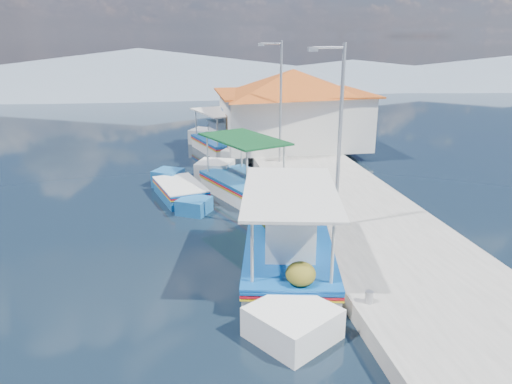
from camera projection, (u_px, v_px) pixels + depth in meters
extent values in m
plane|color=black|center=(205.00, 276.00, 14.18)|extent=(160.00, 160.00, 0.00)
cube|color=#B0ACA5|center=(334.00, 195.00, 20.67)|extent=(5.00, 44.00, 0.50)
cylinder|color=#A5A8AD|center=(369.00, 297.00, 11.76)|extent=(0.20, 0.20, 0.30)
cylinder|color=#A5A8AD|center=(313.00, 223.00, 16.46)|extent=(0.20, 0.20, 0.30)
cylinder|color=#A5A8AD|center=(276.00, 175.00, 22.09)|extent=(0.20, 0.20, 0.30)
cylinder|color=#A5A8AD|center=(255.00, 147.00, 27.73)|extent=(0.20, 0.20, 0.30)
cube|color=white|center=(289.00, 267.00, 14.19)|extent=(3.37, 5.23, 1.06)
cube|color=white|center=(251.00, 225.00, 17.00)|extent=(2.45, 2.45, 1.17)
cube|color=white|center=(344.00, 323.00, 11.42)|extent=(2.38, 2.38, 1.00)
cube|color=#0B4A9A|center=(289.00, 252.00, 14.04)|extent=(3.47, 5.39, 0.07)
cube|color=red|center=(289.00, 254.00, 14.06)|extent=(3.47, 5.39, 0.06)
cube|color=yellow|center=(289.00, 257.00, 14.09)|extent=(3.47, 5.39, 0.04)
cube|color=#0B4A9A|center=(289.00, 249.00, 14.01)|extent=(3.48, 5.35, 0.06)
cube|color=brown|center=(289.00, 250.00, 14.02)|extent=(3.16, 5.10, 0.06)
cube|color=white|center=(294.00, 235.00, 13.54)|extent=(1.61, 1.69, 1.23)
cube|color=silver|center=(295.00, 213.00, 13.34)|extent=(1.75, 1.82, 0.07)
cylinder|color=beige|center=(234.00, 204.00, 15.22)|extent=(0.08, 0.08, 1.79)
cylinder|color=beige|center=(291.00, 196.00, 15.89)|extent=(0.08, 0.08, 1.79)
cylinder|color=beige|center=(288.00, 256.00, 11.61)|extent=(0.08, 0.08, 1.79)
cylinder|color=beige|center=(359.00, 244.00, 12.27)|extent=(0.08, 0.08, 1.79)
cube|color=silver|center=(290.00, 191.00, 13.48)|extent=(3.49, 5.26, 0.08)
ellipsoid|color=#4E4D15|center=(255.00, 223.00, 15.16)|extent=(0.85, 0.93, 0.64)
ellipsoid|color=#4E4D15|center=(271.00, 216.00, 15.94)|extent=(0.71, 0.79, 0.54)
ellipsoid|color=#4E4D15|center=(331.00, 270.00, 12.23)|extent=(0.76, 0.83, 0.57)
sphere|color=#FC3307|center=(314.00, 211.00, 14.74)|extent=(0.45, 0.45, 0.45)
cube|color=white|center=(244.00, 190.00, 21.24)|extent=(3.61, 4.63, 1.05)
cube|color=white|center=(258.00, 171.00, 23.76)|extent=(2.07, 2.07, 1.16)
cube|color=white|center=(227.00, 211.00, 18.77)|extent=(2.02, 2.02, 0.99)
cube|color=#0B4A9A|center=(244.00, 180.00, 21.09)|extent=(3.72, 4.77, 0.07)
cube|color=red|center=(244.00, 182.00, 21.12)|extent=(3.72, 4.77, 0.06)
cube|color=yellow|center=(244.00, 183.00, 21.14)|extent=(3.72, 4.77, 0.04)
cube|color=#1A5E9F|center=(244.00, 178.00, 21.07)|extent=(3.72, 4.74, 0.06)
cube|color=brown|center=(244.00, 179.00, 21.08)|extent=(3.41, 4.49, 0.06)
cylinder|color=beige|center=(235.00, 149.00, 22.60)|extent=(0.08, 0.08, 1.76)
cylinder|color=beige|center=(272.00, 151.00, 22.22)|extent=(0.08, 0.08, 1.76)
cylinder|color=beige|center=(212.00, 168.00, 19.40)|extent=(0.08, 0.08, 1.76)
cylinder|color=beige|center=(255.00, 171.00, 19.02)|extent=(0.08, 0.08, 1.76)
cube|color=#0D411D|center=(244.00, 139.00, 20.54)|extent=(3.71, 4.68, 0.08)
cube|color=#1A5E9F|center=(181.00, 194.00, 20.90)|extent=(2.34, 3.37, 0.85)
cube|color=#1A5E9F|center=(191.00, 179.00, 22.80)|extent=(1.59, 1.59, 0.94)
cube|color=#1A5E9F|center=(168.00, 210.00, 19.02)|extent=(1.55, 1.55, 0.81)
cube|color=#0B4A9A|center=(180.00, 185.00, 20.77)|extent=(2.41, 3.47, 0.05)
cube|color=red|center=(180.00, 187.00, 20.80)|extent=(2.41, 3.47, 0.04)
cube|color=yellow|center=(180.00, 188.00, 20.82)|extent=(2.41, 3.47, 0.04)
cube|color=white|center=(180.00, 184.00, 20.76)|extent=(2.42, 3.44, 0.04)
cube|color=brown|center=(180.00, 185.00, 20.76)|extent=(2.20, 3.28, 0.04)
cube|color=white|center=(220.00, 148.00, 29.46)|extent=(3.31, 4.66, 0.99)
cube|color=white|center=(229.00, 137.00, 32.07)|extent=(2.14, 2.14, 1.10)
cube|color=white|center=(211.00, 158.00, 26.89)|extent=(2.08, 2.08, 0.94)
cube|color=#0B4A9A|center=(220.00, 140.00, 29.32)|extent=(3.41, 4.80, 0.06)
cube|color=red|center=(220.00, 142.00, 29.35)|extent=(3.41, 4.80, 0.05)
cube|color=yellow|center=(220.00, 143.00, 29.37)|extent=(3.41, 4.80, 0.04)
cube|color=#0B4A9A|center=(220.00, 139.00, 29.30)|extent=(3.41, 4.77, 0.05)
cube|color=brown|center=(220.00, 140.00, 29.31)|extent=(3.11, 4.53, 0.05)
cube|color=white|center=(219.00, 131.00, 28.84)|extent=(1.54, 1.65, 1.15)
cube|color=silver|center=(219.00, 121.00, 28.66)|extent=(1.68, 1.78, 0.06)
cylinder|color=beige|center=(212.00, 121.00, 30.83)|extent=(0.07, 0.07, 1.67)
cylinder|color=beige|center=(239.00, 121.00, 30.62)|extent=(0.07, 0.07, 1.67)
cylinder|color=beige|center=(199.00, 131.00, 27.49)|extent=(0.07, 0.07, 1.67)
cylinder|color=beige|center=(229.00, 132.00, 27.28)|extent=(0.07, 0.07, 1.67)
cube|color=silver|center=(220.00, 112.00, 28.80)|extent=(3.41, 4.69, 0.07)
cube|color=silver|center=(292.00, 119.00, 28.63)|extent=(8.00, 6.00, 3.00)
cube|color=#B95319|center=(293.00, 93.00, 28.16)|extent=(8.64, 6.48, 0.10)
pyramid|color=#B95319|center=(293.00, 81.00, 27.96)|extent=(10.49, 10.49, 1.40)
cube|color=brown|center=(227.00, 133.00, 27.22)|extent=(0.06, 1.00, 2.00)
cube|color=#0B4A9A|center=(223.00, 116.00, 29.38)|extent=(0.06, 1.20, 0.90)
cylinder|color=#A5A8AD|center=(340.00, 139.00, 15.71)|extent=(0.12, 0.12, 6.00)
cylinder|color=#A5A8AD|center=(329.00, 47.00, 14.76)|extent=(1.00, 0.08, 0.08)
cube|color=#A5A8AD|center=(313.00, 49.00, 14.70)|extent=(0.30, 0.14, 0.14)
cylinder|color=#A5A8AD|center=(281.00, 103.00, 24.16)|extent=(0.12, 0.12, 6.00)
cylinder|color=#A5A8AD|center=(271.00, 43.00, 23.21)|extent=(1.00, 0.08, 0.08)
cube|color=#A5A8AD|center=(261.00, 45.00, 23.15)|extent=(0.30, 0.14, 0.14)
cone|color=slate|center=(140.00, 69.00, 65.24)|extent=(96.00, 96.00, 5.50)
cone|color=slate|center=(352.00, 73.00, 70.20)|extent=(76.80, 76.80, 3.80)
cone|color=slate|center=(509.00, 70.00, 74.06)|extent=(89.60, 89.60, 4.20)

